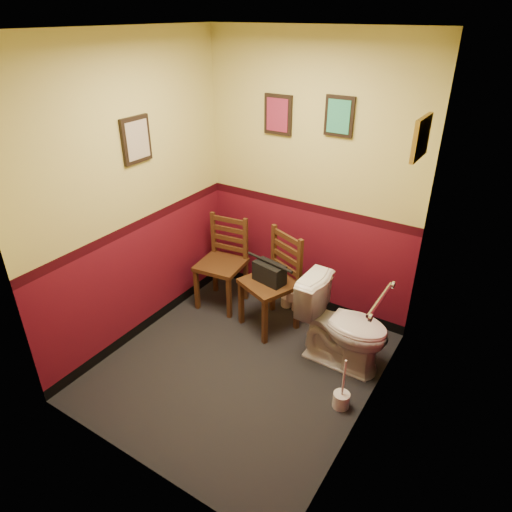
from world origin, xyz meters
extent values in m
cube|color=black|center=(0.00, 0.00, 0.00)|extent=(2.20, 2.40, 0.00)
cube|color=silver|center=(0.00, 0.00, 2.70)|extent=(2.20, 2.40, 0.00)
cube|color=#5A0E1C|center=(0.00, 1.20, 1.35)|extent=(2.20, 0.00, 2.70)
cube|color=#5A0E1C|center=(0.00, -1.20, 1.35)|extent=(2.20, 0.00, 2.70)
cube|color=#5A0E1C|center=(-1.10, 0.00, 1.35)|extent=(0.00, 2.40, 2.70)
cube|color=#5A0E1C|center=(1.10, 0.00, 1.35)|extent=(0.00, 2.40, 2.70)
cylinder|color=silver|center=(1.07, 0.25, 0.95)|extent=(0.03, 0.50, 0.03)
cylinder|color=silver|center=(1.09, 0.00, 0.95)|extent=(0.02, 0.06, 0.06)
cylinder|color=silver|center=(1.09, 0.50, 0.95)|extent=(0.02, 0.06, 0.06)
cube|color=black|center=(-0.35, 1.18, 1.95)|extent=(0.28, 0.03, 0.36)
cube|color=maroon|center=(-0.35, 1.17, 1.95)|extent=(0.22, 0.01, 0.30)
cube|color=black|center=(0.25, 1.18, 2.00)|extent=(0.26, 0.03, 0.34)
cube|color=#2B8C6A|center=(0.25, 1.17, 2.00)|extent=(0.20, 0.01, 0.28)
cube|color=black|center=(-1.08, 0.10, 1.85)|extent=(0.03, 0.30, 0.38)
cube|color=tan|center=(-1.07, 0.10, 1.85)|extent=(0.01, 0.24, 0.31)
cube|color=olive|center=(1.08, 0.60, 2.05)|extent=(0.03, 0.34, 0.28)
cube|color=tan|center=(1.07, 0.60, 2.05)|extent=(0.01, 0.28, 0.22)
imported|color=white|center=(0.72, 0.53, 0.39)|extent=(0.81, 0.46, 0.79)
cylinder|color=silver|center=(0.94, 0.04, 0.07)|extent=(0.13, 0.13, 0.13)
cylinder|color=silver|center=(0.94, 0.04, 0.29)|extent=(0.02, 0.02, 0.38)
cube|color=#412613|center=(-0.72, 0.71, 0.48)|extent=(0.50, 0.50, 0.04)
cube|color=#412613|center=(-0.89, 0.50, 0.24)|extent=(0.05, 0.05, 0.48)
cube|color=#412613|center=(-0.94, 0.88, 0.24)|extent=(0.05, 0.05, 0.48)
cube|color=#412613|center=(-0.51, 0.55, 0.24)|extent=(0.05, 0.05, 0.48)
cube|color=#412613|center=(-0.56, 0.92, 0.24)|extent=(0.05, 0.05, 0.48)
cube|color=#412613|center=(-0.94, 0.88, 0.72)|extent=(0.05, 0.04, 0.48)
cube|color=#412613|center=(-0.56, 0.93, 0.72)|extent=(0.05, 0.04, 0.48)
cube|color=#412613|center=(-0.75, 0.91, 0.58)|extent=(0.36, 0.07, 0.05)
cube|color=#412613|center=(-0.75, 0.91, 0.69)|extent=(0.36, 0.07, 0.05)
cube|color=#412613|center=(-0.75, 0.91, 0.79)|extent=(0.36, 0.07, 0.05)
cube|color=#412613|center=(-0.75, 0.91, 0.90)|extent=(0.36, 0.07, 0.05)
cube|color=#412613|center=(-0.10, 0.64, 0.49)|extent=(0.60, 0.60, 0.04)
cube|color=#412613|center=(-0.36, 0.54, 0.25)|extent=(0.06, 0.06, 0.49)
cube|color=#412613|center=(-0.21, 0.90, 0.25)|extent=(0.06, 0.06, 0.49)
cube|color=#412613|center=(0.01, 0.39, 0.25)|extent=(0.06, 0.06, 0.49)
cube|color=#412613|center=(0.16, 0.75, 0.25)|extent=(0.06, 0.06, 0.49)
cube|color=#412613|center=(-0.21, 0.90, 0.74)|extent=(0.05, 0.05, 0.49)
cube|color=#412613|center=(0.16, 0.76, 0.74)|extent=(0.05, 0.05, 0.49)
cube|color=#412613|center=(-0.02, 0.83, 0.60)|extent=(0.35, 0.16, 0.05)
cube|color=#412613|center=(-0.02, 0.83, 0.71)|extent=(0.35, 0.16, 0.05)
cube|color=#412613|center=(-0.02, 0.83, 0.82)|extent=(0.35, 0.16, 0.05)
cube|color=#412613|center=(-0.02, 0.83, 0.93)|extent=(0.35, 0.16, 0.05)
cube|color=black|center=(-0.10, 0.64, 0.61)|extent=(0.33, 0.21, 0.19)
cylinder|color=black|center=(-0.10, 0.64, 0.72)|extent=(0.27, 0.08, 0.03)
cylinder|color=silver|center=(-0.11, 1.04, 0.05)|extent=(0.12, 0.12, 0.11)
cylinder|color=silver|center=(0.01, 1.04, 0.05)|extent=(0.12, 0.12, 0.11)
cylinder|color=silver|center=(-0.05, 1.03, 0.16)|extent=(0.12, 0.12, 0.11)
camera|label=1|loc=(1.78, -2.56, 2.80)|focal=32.00mm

